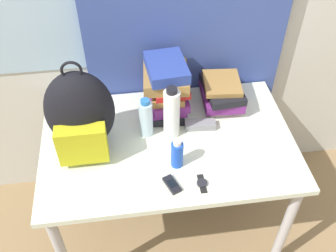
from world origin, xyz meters
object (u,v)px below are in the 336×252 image
Objects in this scene: water_bottle at (146,118)px; wristwatch at (202,183)px; cell_phone at (172,184)px; sunglasses_case at (200,125)px; book_stack_center at (221,92)px; sports_bottle at (172,113)px; backpack at (80,114)px; book_stack_left at (167,86)px; sunscreen_bottle at (177,154)px.

water_bottle is 2.13× the size of wristwatch.
cell_phone is 0.39m from sunglasses_case.
sports_bottle is (-0.29, -0.18, 0.06)m from book_stack_center.
wristwatch is at bearing -99.81° from sunglasses_case.
backpack is 1.61× the size of book_stack_left.
water_bottle reaches higher than wristwatch.
water_bottle is 2.02× the size of cell_phone.
wristwatch is (0.09, -0.13, -0.07)m from sunscreen_bottle.
sunglasses_case is (-0.14, -0.16, -0.06)m from book_stack_center.
sunscreen_bottle is at bearing -90.93° from book_stack_left.
sports_bottle reaches higher than wristwatch.
cell_phone is (-0.05, -0.50, -0.14)m from book_stack_left.
book_stack_left is 1.91× the size of sunglasses_case.
sunscreen_bottle is 1.47× the size of cell_phone.
book_stack_left is 0.39m from sunscreen_bottle.
backpack is at bearing 156.43° from sunscreen_bottle.
wristwatch is at bearing -74.98° from sports_bottle.
cell_phone is at bearing -95.28° from book_stack_left.
cell_phone is at bearing -97.93° from sports_bottle.
book_stack_left is 0.54m from wristwatch.
book_stack_left is at bearing 84.72° from cell_phone.
book_stack_center is 1.83× the size of sunglasses_case.
book_stack_left is at bearing 131.76° from sunglasses_case.
book_stack_center is at bearing 52.65° from sunscreen_bottle.
book_stack_left is 1.05× the size of sports_bottle.
sports_bottle is 1.81× the size of sunscreen_bottle.
book_stack_left is at bearing 89.36° from sports_bottle.
book_stack_left reaches higher than wristwatch.
cell_phone is (0.08, -0.33, -0.09)m from water_bottle.
sunscreen_bottle is at bearing -127.35° from book_stack_center.
sports_bottle is at bearing 105.02° from wristwatch.
cell_phone is (-0.04, -0.32, -0.13)m from sports_bottle.
water_bottle is 0.36m from cell_phone.
backpack is at bearing 141.36° from cell_phone.
cell_phone is at bearing -77.13° from water_bottle.
backpack is 3.05× the size of sunscreen_bottle.
book_stack_center reaches higher than cell_phone.
book_stack_center is 2.80× the size of wristwatch.
wristwatch is (-0.06, -0.35, -0.01)m from sunglasses_case.
sunglasses_case is (0.19, 0.34, 0.01)m from cell_phone.
book_stack_center is 2.66× the size of cell_phone.
book_stack_left is 1.90× the size of sunscreen_bottle.
water_bottle is at bearing -179.48° from sunglasses_case.
sports_bottle is at bearing -172.14° from sunglasses_case.
water_bottle is 0.41m from wristwatch.
sports_bottle is at bearing 2.97° from backpack.
book_stack_left is 2.78× the size of cell_phone.
sunscreen_bottle is 1.55× the size of wristwatch.
water_bottle reaches higher than sunscreen_bottle.
sunglasses_case reaches higher than cell_phone.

